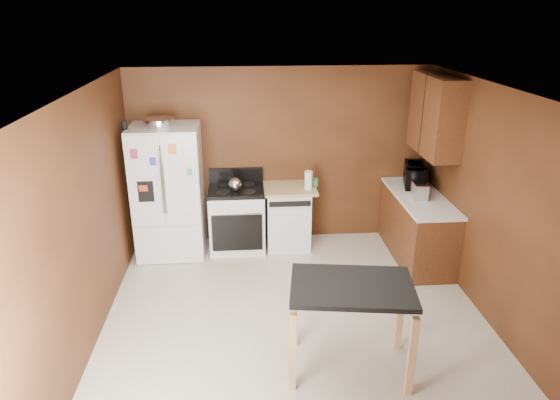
{
  "coord_description": "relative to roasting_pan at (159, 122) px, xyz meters",
  "views": [
    {
      "loc": [
        -0.54,
        -4.56,
        3.24
      ],
      "look_at": [
        -0.12,
        0.85,
        1.13
      ],
      "focal_mm": 32.0,
      "sensor_mm": 36.0,
      "label": 1
    }
  ],
  "objects": [
    {
      "name": "roasting_pan",
      "position": [
        0.0,
        0.0,
        0.0
      ],
      "size": [
        0.38,
        0.38,
        0.1
      ],
      "primitive_type": "cylinder",
      "color": "silver",
      "rests_on": "refrigerator"
    },
    {
      "name": "island",
      "position": [
        2.02,
        -2.62,
        -1.09
      ],
      "size": [
        1.2,
        0.89,
        0.91
      ],
      "color": "black",
      "rests_on": "ground"
    },
    {
      "name": "refrigerator",
      "position": [
        0.05,
        -0.04,
        -0.95
      ],
      "size": [
        0.9,
        0.8,
        1.8
      ],
      "color": "white",
      "rests_on": "ground"
    },
    {
      "name": "toaster",
      "position": [
        3.35,
        -0.52,
        -0.84
      ],
      "size": [
        0.2,
        0.3,
        0.21
      ],
      "primitive_type": "cube",
      "rotation": [
        0.0,
        0.0,
        -0.11
      ],
      "color": "silver",
      "rests_on": "right_cabinets"
    },
    {
      "name": "pen_cup",
      "position": [
        -0.4,
        -0.17,
        0.01
      ],
      "size": [
        0.07,
        0.07,
        0.11
      ],
      "primitive_type": "cylinder",
      "color": "black",
      "rests_on": "refrigerator"
    },
    {
      "name": "microwave",
      "position": [
        3.44,
        -0.06,
        -0.81
      ],
      "size": [
        0.46,
        0.58,
        0.28
      ],
      "primitive_type": "imported",
      "rotation": [
        0.0,
        0.0,
        1.34
      ],
      "color": "black",
      "rests_on": "right_cabinets"
    },
    {
      "name": "wall_right",
      "position": [
        3.7,
        -1.9,
        -0.6
      ],
      "size": [
        0.0,
        4.5,
        4.5
      ],
      "primitive_type": "plane",
      "rotation": [
        1.57,
        0.0,
        -1.57
      ],
      "color": "#5B3218",
      "rests_on": "ground"
    },
    {
      "name": "wall_back",
      "position": [
        1.6,
        0.35,
        -0.6
      ],
      "size": [
        4.2,
        0.0,
        4.2
      ],
      "primitive_type": "plane",
      "rotation": [
        1.57,
        0.0,
        0.0
      ],
      "color": "#5B3218",
      "rests_on": "ground"
    },
    {
      "name": "floor",
      "position": [
        1.6,
        -1.9,
        -1.85
      ],
      "size": [
        4.5,
        4.5,
        0.0
      ],
      "primitive_type": "plane",
      "color": "beige",
      "rests_on": "ground"
    },
    {
      "name": "kettle",
      "position": [
        0.95,
        -0.08,
        -0.85
      ],
      "size": [
        0.19,
        0.19,
        0.19
      ],
      "primitive_type": "sphere",
      "color": "silver",
      "rests_on": "gas_range"
    },
    {
      "name": "ceiling",
      "position": [
        1.6,
        -1.9,
        0.65
      ],
      "size": [
        4.5,
        4.5,
        0.0
      ],
      "primitive_type": "plane",
      "rotation": [
        3.14,
        0.0,
        0.0
      ],
      "color": "white",
      "rests_on": "ground"
    },
    {
      "name": "gas_range",
      "position": [
        0.96,
        0.02,
        -1.39
      ],
      "size": [
        0.76,
        0.68,
        1.1
      ],
      "color": "white",
      "rests_on": "ground"
    },
    {
      "name": "wall_left",
      "position": [
        -0.5,
        -1.9,
        -0.6
      ],
      "size": [
        0.0,
        4.5,
        4.5
      ],
      "primitive_type": "plane",
      "rotation": [
        1.57,
        0.0,
        1.57
      ],
      "color": "#5B3218",
      "rests_on": "ground"
    },
    {
      "name": "dishwasher",
      "position": [
        1.68,
        0.05,
        -1.4
      ],
      "size": [
        0.78,
        0.63,
        0.89
      ],
      "color": "white",
      "rests_on": "ground"
    },
    {
      "name": "wall_front",
      "position": [
        1.6,
        -4.15,
        -0.6
      ],
      "size": [
        4.2,
        0.0,
        4.2
      ],
      "primitive_type": "plane",
      "rotation": [
        -1.57,
        0.0,
        0.0
      ],
      "color": "#5B3218",
      "rests_on": "ground"
    },
    {
      "name": "right_cabinets",
      "position": [
        3.44,
        -0.42,
        -0.94
      ],
      "size": [
        0.63,
        1.58,
        2.45
      ],
      "color": "brown",
      "rests_on": "ground"
    },
    {
      "name": "paper_towel",
      "position": [
        1.96,
        -0.04,
        -0.83
      ],
      "size": [
        0.11,
        0.11,
        0.26
      ],
      "primitive_type": "cylinder",
      "rotation": [
        0.0,
        0.0,
        0.04
      ],
      "color": "white",
      "rests_on": "dishwasher"
    },
    {
      "name": "green_canister",
      "position": [
        2.06,
        0.08,
        -0.91
      ],
      "size": [
        0.11,
        0.11,
        0.1
      ],
      "primitive_type": "cylinder",
      "rotation": [
        0.0,
        0.0,
        -0.25
      ],
      "color": "#39944B",
      "rests_on": "dishwasher"
    }
  ]
}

